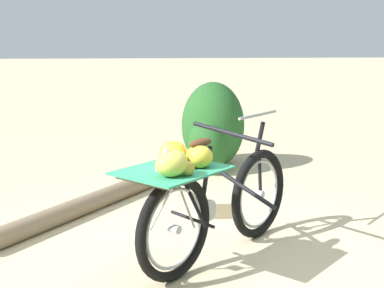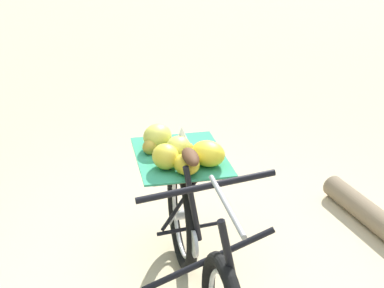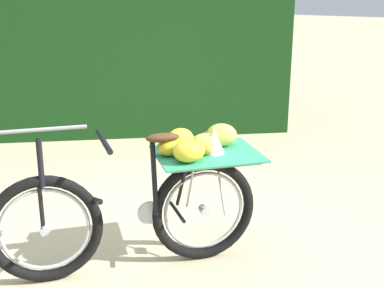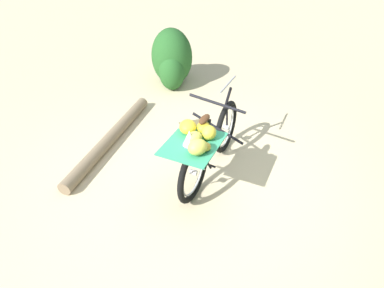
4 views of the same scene
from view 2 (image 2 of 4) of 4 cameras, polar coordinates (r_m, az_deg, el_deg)
bicycle at (r=3.12m, az=0.17°, el=-8.77°), size 1.51×1.43×1.03m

